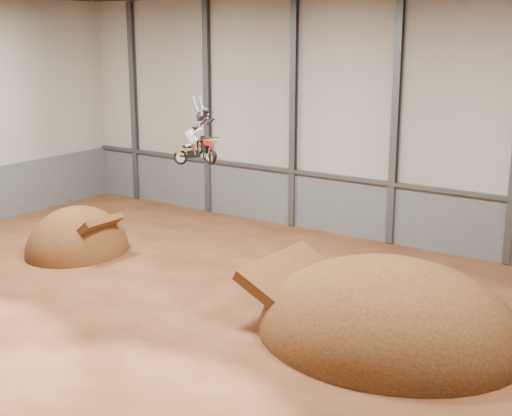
{
  "coord_description": "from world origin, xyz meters",
  "views": [
    {
      "loc": [
        19.41,
        -22.22,
        12.06
      ],
      "look_at": [
        1.34,
        4.0,
        4.07
      ],
      "focal_mm": 50.0,
      "sensor_mm": 36.0,
      "label": 1
    }
  ],
  "objects_px": {
    "takeoff_ramp": "(78,252)",
    "fmx_rider_b": "(205,130)",
    "fmx_rider_a": "(196,143)",
    "landing_ramp": "(388,337)"
  },
  "relations": [
    {
      "from": "landing_ramp",
      "to": "fmx_rider_a",
      "type": "relative_size",
      "value": 4.78
    },
    {
      "from": "takeoff_ramp",
      "to": "fmx_rider_b",
      "type": "relative_size",
      "value": 2.02
    },
    {
      "from": "fmx_rider_a",
      "to": "fmx_rider_b",
      "type": "bearing_deg",
      "value": -52.26
    },
    {
      "from": "takeoff_ramp",
      "to": "landing_ramp",
      "type": "height_order",
      "value": "landing_ramp"
    },
    {
      "from": "takeoff_ramp",
      "to": "fmx_rider_a",
      "type": "height_order",
      "value": "fmx_rider_a"
    },
    {
      "from": "fmx_rider_a",
      "to": "takeoff_ramp",
      "type": "bearing_deg",
      "value": 169.69
    },
    {
      "from": "takeoff_ramp",
      "to": "fmx_rider_a",
      "type": "distance_m",
      "value": 10.74
    },
    {
      "from": "takeoff_ramp",
      "to": "landing_ramp",
      "type": "distance_m",
      "value": 18.97
    },
    {
      "from": "landing_ramp",
      "to": "fmx_rider_b",
      "type": "distance_m",
      "value": 11.86
    },
    {
      "from": "fmx_rider_b",
      "to": "takeoff_ramp",
      "type": "bearing_deg",
      "value": -153.97
    }
  ]
}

